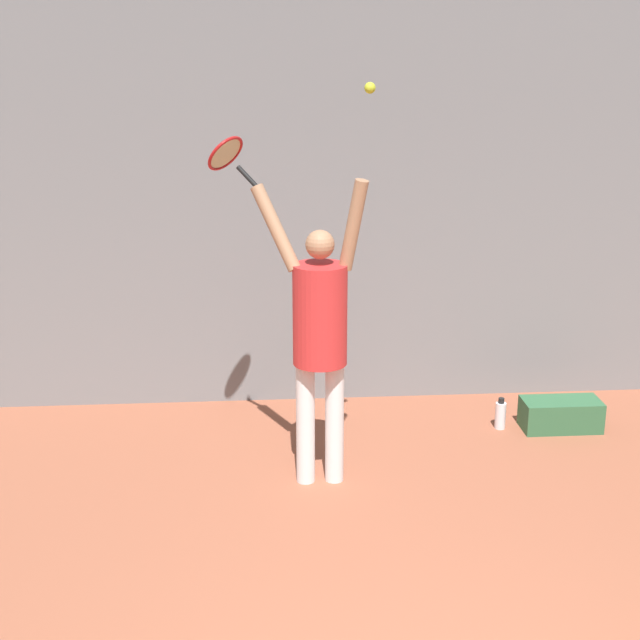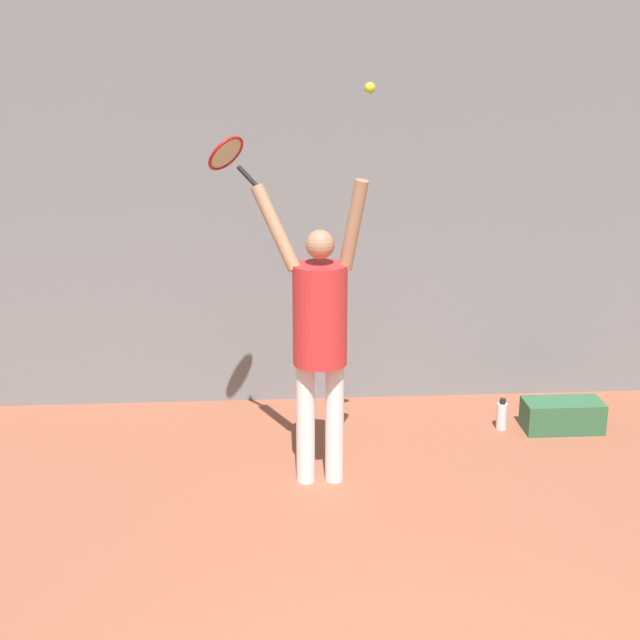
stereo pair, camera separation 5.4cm
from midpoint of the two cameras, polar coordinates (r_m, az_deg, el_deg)
back_wall at (r=7.31m, az=1.96°, el=13.65°), size 18.00×0.10×5.00m
tennis_player at (r=5.97m, az=0.23°, el=-0.58°), size 0.79×0.44×2.13m
tennis_racket at (r=6.07m, az=-5.66°, el=10.44°), size 0.39×0.36×0.33m
tennis_ball at (r=5.64m, az=3.50°, el=14.61°), size 0.07×0.07×0.07m
water_bottle at (r=7.30m, az=11.77°, el=-6.00°), size 0.08×0.08×0.26m
equipment_bag at (r=7.40m, az=15.45°, el=-5.91°), size 0.62×0.29×0.25m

